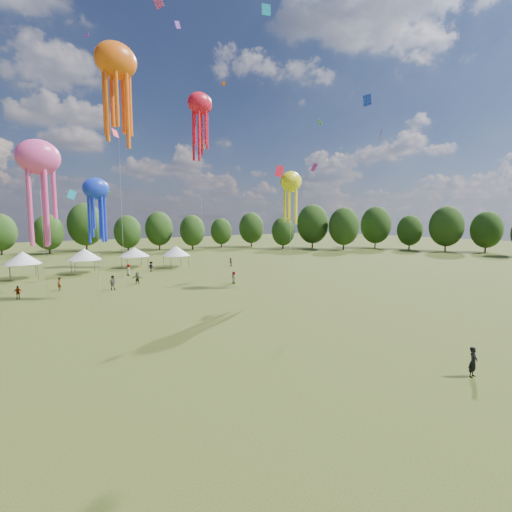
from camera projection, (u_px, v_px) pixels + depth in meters
ground at (377, 398)px, 18.99m from camera, size 300.00×300.00×0.00m
observer_main at (473, 362)px, 21.44m from camera, size 0.69×0.48×1.81m
spectator_near at (112, 283)px, 47.10m from camera, size 1.17×1.12×1.90m
spectators_far at (153, 273)px, 56.17m from camera, size 35.51×18.84×1.86m
festival_tents at (76, 255)px, 60.86m from camera, size 39.65×10.13×4.23m
show_kites at (109, 124)px, 46.51m from camera, size 44.33×27.94×32.00m
small_kites at (123, 59)px, 47.92m from camera, size 73.06×51.74×46.38m
treeline at (75, 233)px, 66.52m from camera, size 201.57×95.24×13.43m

